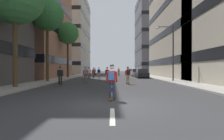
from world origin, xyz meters
name	(u,v)px	position (x,y,z in m)	size (l,w,h in m)	color
ground_plane	(112,76)	(0.00, 29.47, 0.00)	(176.83, 176.83, 0.00)	#333335
sidewalk_left	(78,75)	(-7.54, 33.16, 0.07)	(2.66, 81.05, 0.14)	#9E9991
sidewalk_right	(146,75)	(7.54, 33.16, 0.07)	(2.66, 81.05, 0.14)	#9E9991
lane_markings	(112,76)	(0.00, 30.50, 0.00)	(0.16, 67.20, 0.01)	silver
building_left_far	(64,35)	(-16.52, 55.75, 13.20)	(15.42, 23.31, 26.22)	#BCB29E
building_right_far	(160,36)	(16.52, 55.75, 12.90)	(15.42, 16.92, 25.61)	slate
parked_car_near	(136,73)	(5.01, 30.93, 0.70)	(1.82, 4.40, 1.52)	#B2B7BF
parked_car_mid	(130,72)	(5.01, 43.46, 0.70)	(1.82, 4.40, 1.52)	#B2B7BF
parked_car_far	(142,74)	(5.01, 23.15, 0.70)	(1.82, 4.40, 1.52)	black
street_tree_near	(68,34)	(-7.54, 23.46, 7.55)	(3.71, 3.71, 9.33)	#4C3823
street_tree_far	(47,15)	(-7.54, 13.48, 7.79)	(3.78, 3.78, 9.61)	#4C3823
streetlamp_right	(170,47)	(6.91, 13.98, 4.14)	(2.13, 0.30, 6.50)	#3F3F44
skater_0	(99,72)	(-2.19, 22.50, 1.02)	(0.56, 0.92, 1.78)	brown
skater_1	(85,74)	(-2.87, 11.84, 1.02)	(0.56, 0.92, 1.78)	brown
skater_2	(93,72)	(-3.77, 29.61, 0.98)	(0.57, 0.92, 1.78)	brown
skater_3	(89,72)	(-3.80, 21.89, 1.02)	(0.57, 0.92, 1.78)	brown
skater_4	(95,71)	(-3.73, 31.58, 0.98)	(0.57, 0.92, 1.78)	brown
skater_5	(93,72)	(-3.19, 23.58, 0.98)	(0.55, 0.92, 1.78)	brown
skater_6	(107,73)	(-0.62, 15.28, 1.02)	(0.54, 0.91, 1.78)	brown
skater_7	(60,75)	(-4.70, 8.66, 0.98)	(0.57, 0.92, 1.78)	brown
skater_8	(127,73)	(2.20, 18.31, 1.02)	(0.55, 0.92, 1.78)	brown
skater_9	(112,79)	(-0.02, 1.08, 1.02)	(0.56, 0.92, 1.78)	brown
skater_10	(128,74)	(1.59, 10.48, 1.02)	(0.56, 0.92, 1.78)	brown
skater_11	(119,71)	(1.51, 33.61, 0.98)	(0.56, 0.92, 1.78)	brown
skater_12	(89,72)	(-3.43, 20.11, 0.98)	(0.54, 0.90, 1.78)	brown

